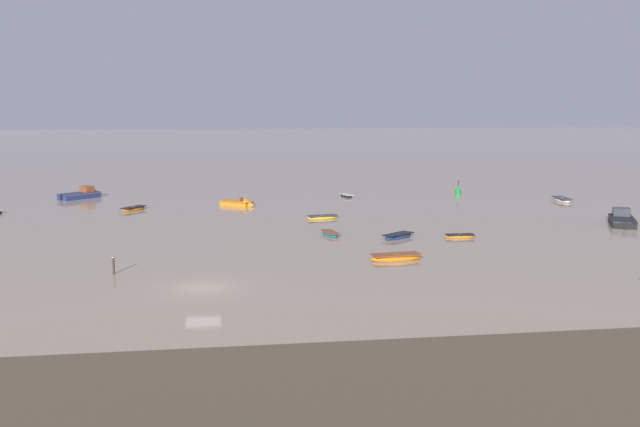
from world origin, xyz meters
TOP-DOWN VIEW (x-y plane):
  - ground_plane at (0.00, 0.00)m, footprint 800.00×800.00m
  - motorboat_moored_0 at (-18.04, 53.72)m, footprint 6.29×6.22m
  - motorboat_moored_1 at (3.90, 42.06)m, footprint 5.02×4.44m
  - rowboat_moored_0 at (18.65, 16.96)m, footprint 3.85×3.39m
  - rowboat_moored_1 at (47.96, 40.55)m, footprint 1.92×4.59m
  - motorboat_moored_2 at (45.40, 21.94)m, footprint 5.00×7.08m
  - rowboat_moored_2 at (19.30, 49.64)m, footprint 1.82×3.32m
  - rowboat_moored_4 at (12.21, 19.30)m, footprint 1.73×3.50m
  - rowboat_moored_5 at (-9.64, 40.01)m, footprint 3.28×3.94m
  - rowboat_moored_8 at (24.77, 16.26)m, footprint 3.08×1.09m
  - rowboat_moored_9 at (12.96, 29.91)m, footprint 3.86×1.87m
  - rowboat_moored_10 at (15.96, 7.21)m, footprint 4.65×2.08m
  - channel_buoy at (36.43, 50.41)m, footprint 0.90×0.90m
  - mooring_post_left at (-6.91, 5.28)m, footprint 0.22×0.22m

SIDE VIEW (x-z plane):
  - ground_plane at x=0.00m, z-range 0.00..0.00m
  - rowboat_moored_8 at x=24.77m, z-range -0.11..0.37m
  - rowboat_moored_2 at x=19.30m, z-range -0.11..0.38m
  - rowboat_moored_4 at x=12.21m, z-range -0.12..0.41m
  - rowboat_moored_9 at x=12.96m, z-range -0.13..0.45m
  - rowboat_moored_0 at x=18.65m, z-range -0.14..0.47m
  - rowboat_moored_5 at x=-9.64m, z-range -0.14..0.47m
  - rowboat_moored_1 at x=47.96m, z-range -0.16..0.54m
  - rowboat_moored_10 at x=15.96m, z-range -0.16..0.55m
  - motorboat_moored_1 at x=3.90m, z-range -0.62..1.09m
  - motorboat_moored_0 at x=-18.04m, z-range -0.87..1.63m
  - motorboat_moored_2 at x=45.40m, z-range -0.89..1.67m
  - channel_buoy at x=36.43m, z-range -0.69..1.61m
  - mooring_post_left at x=-6.91m, z-range -0.10..1.44m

